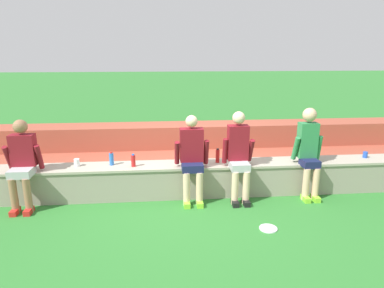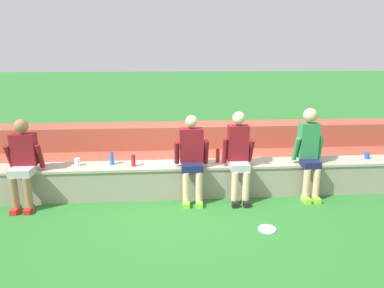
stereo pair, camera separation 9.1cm
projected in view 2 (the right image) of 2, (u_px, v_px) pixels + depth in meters
name	position (u px, v px, depth m)	size (l,w,h in m)	color
ground_plane	(188.00, 200.00, 5.63)	(80.00, 80.00, 0.00)	#2D752D
stone_seating_wall	(187.00, 178.00, 5.78)	(8.03, 0.51, 0.56)	gray
brick_bleachers	(184.00, 152.00, 6.99)	(11.87, 1.36, 0.93)	#A04935
person_far_left	(23.00, 161.00, 5.24)	(0.55, 0.57, 1.40)	#996B4C
person_left_of_center	(192.00, 156.00, 5.42)	(0.56, 0.51, 1.42)	beige
person_center	(239.00, 154.00, 5.47)	(0.51, 0.55, 1.47)	beige
person_right_of_center	(309.00, 150.00, 5.59)	(0.48, 0.54, 1.51)	#DBAD89
water_bottle_center_gap	(218.00, 156.00, 5.75)	(0.07, 0.07, 0.24)	red
water_bottle_mid_left	(133.00, 160.00, 5.57)	(0.07, 0.07, 0.22)	red
water_bottle_near_right	(112.00, 158.00, 5.65)	(0.07, 0.07, 0.23)	blue
plastic_cup_right_end	(367.00, 156.00, 5.98)	(0.08, 0.08, 0.11)	blue
plastic_cup_middle	(77.00, 162.00, 5.60)	(0.09, 0.09, 0.13)	white
frisbee	(267.00, 229.00, 4.68)	(0.25, 0.25, 0.02)	white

